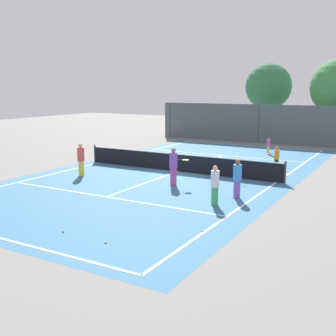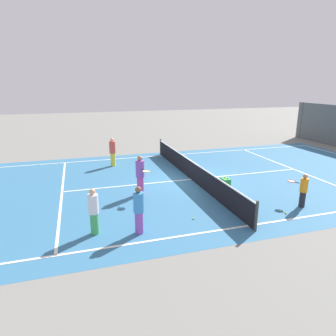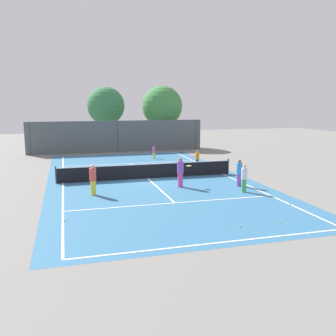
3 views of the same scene
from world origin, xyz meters
name	(u,v)px [view 3 (image 3 of 3)]	position (x,y,z in m)	size (l,w,h in m)	color
ground_plane	(148,178)	(0.00, 0.00, 0.00)	(80.00, 80.00, 0.00)	slate
court_surface	(148,178)	(0.00, 0.00, 0.00)	(13.00, 25.00, 0.01)	teal
tennis_net	(148,171)	(0.00, 0.00, 0.51)	(11.90, 0.10, 1.10)	#333833
perimeter_fence	(118,136)	(0.00, 14.00, 1.60)	(18.00, 0.12, 3.20)	#515B60
tree_0	(106,106)	(-0.64, 18.43, 4.66)	(4.19, 4.19, 6.76)	brown
tree_1	(162,106)	(5.58, 17.24, 4.59)	(4.58, 4.58, 6.90)	brown
player_0	(197,159)	(4.63, 2.96, 0.72)	(0.87, 0.56, 1.38)	#232328
player_1	(154,152)	(2.50, 8.58, 0.59)	(0.25, 0.25, 1.16)	yellow
player_2	(244,178)	(4.48, -5.20, 0.81)	(0.34, 0.34, 1.59)	#3FA559
player_3	(93,179)	(-3.87, -3.57, 0.88)	(0.37, 0.37, 1.72)	yellow
player_4	(181,172)	(1.38, -2.99, 0.93)	(0.97, 0.54, 1.80)	#D14799
player_5	(239,173)	(4.87, -3.78, 0.84)	(0.35, 0.35, 1.65)	purple
ball_crate	(163,171)	(1.40, 1.24, 0.18)	(0.47, 0.36, 0.43)	green
tennis_ball_0	(204,170)	(4.78, 1.83, 0.03)	(0.07, 0.07, 0.07)	#CCE533
tennis_ball_1	(290,205)	(5.42, -8.34, 0.03)	(0.07, 0.07, 0.07)	#CCE533
tennis_ball_2	(207,169)	(5.05, 1.91, 0.03)	(0.07, 0.07, 0.07)	#CCE533
tennis_ball_3	(218,179)	(4.43, -1.65, 0.03)	(0.07, 0.07, 0.07)	#CCE533
tennis_ball_4	(171,155)	(4.50, 9.80, 0.03)	(0.07, 0.07, 0.07)	#CCE533
tennis_ball_5	(240,226)	(1.55, -10.61, 0.03)	(0.07, 0.07, 0.07)	#CCE533
tennis_ball_6	(280,223)	(3.35, -10.70, 0.03)	(0.07, 0.07, 0.07)	#CCE533
tennis_ball_7	(64,221)	(-5.44, -7.91, 0.03)	(0.07, 0.07, 0.07)	#CCE533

